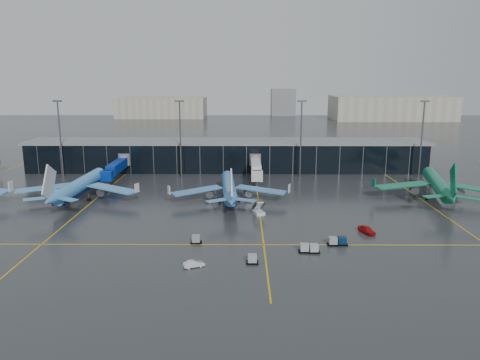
{
  "coord_description": "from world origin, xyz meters",
  "views": [
    {
      "loc": [
        5.75,
        -104.26,
        33.41
      ],
      "look_at": [
        5.0,
        18.0,
        6.0
      ],
      "focal_mm": 35.0,
      "sensor_mm": 36.0,
      "label": 1
    }
  ],
  "objects_px": {
    "airliner_arkefly": "(80,177)",
    "mobile_airstair": "(259,211)",
    "service_van_red": "(367,230)",
    "airliner_aer_lingus": "(438,176)",
    "service_van_white": "(194,264)",
    "airliner_klm_near": "(229,180)",
    "baggage_carts": "(290,246)"
  },
  "relations": [
    {
      "from": "mobile_airstair",
      "to": "service_van_red",
      "type": "bearing_deg",
      "value": -50.37
    },
    {
      "from": "airliner_klm_near",
      "to": "service_van_white",
      "type": "relative_size",
      "value": 9.92
    },
    {
      "from": "service_van_white",
      "to": "airliner_klm_near",
      "type": "bearing_deg",
      "value": -29.03
    },
    {
      "from": "airliner_klm_near",
      "to": "baggage_carts",
      "type": "xyz_separation_m",
      "value": [
        13.12,
        -37.25,
        -5.02
      ]
    },
    {
      "from": "baggage_carts",
      "to": "airliner_klm_near",
      "type": "bearing_deg",
      "value": 109.4
    },
    {
      "from": "mobile_airstair",
      "to": "service_van_red",
      "type": "height_order",
      "value": "mobile_airstair"
    },
    {
      "from": "airliner_klm_near",
      "to": "airliner_arkefly",
      "type": "bearing_deg",
      "value": 175.0
    },
    {
      "from": "baggage_carts",
      "to": "service_van_white",
      "type": "height_order",
      "value": "baggage_carts"
    },
    {
      "from": "service_van_red",
      "to": "airliner_aer_lingus",
      "type": "bearing_deg",
      "value": 25.41
    },
    {
      "from": "baggage_carts",
      "to": "service_van_red",
      "type": "bearing_deg",
      "value": 30.06
    },
    {
      "from": "airliner_arkefly",
      "to": "baggage_carts",
      "type": "xyz_separation_m",
      "value": [
        53.92,
        -38.23,
        -5.5
      ]
    },
    {
      "from": "airliner_aer_lingus",
      "to": "baggage_carts",
      "type": "relative_size",
      "value": 1.31
    },
    {
      "from": "airliner_klm_near",
      "to": "airliner_aer_lingus",
      "type": "relative_size",
      "value": 0.91
    },
    {
      "from": "airliner_arkefly",
      "to": "airliner_klm_near",
      "type": "xyz_separation_m",
      "value": [
        40.8,
        -0.98,
        -0.48
      ]
    },
    {
      "from": "airliner_klm_near",
      "to": "airliner_aer_lingus",
      "type": "bearing_deg",
      "value": -0.97
    },
    {
      "from": "airliner_aer_lingus",
      "to": "mobile_airstair",
      "type": "xyz_separation_m",
      "value": [
        -50.03,
        -15.84,
        -5.58
      ]
    },
    {
      "from": "mobile_airstair",
      "to": "service_van_white",
      "type": "relative_size",
      "value": 0.99
    },
    {
      "from": "baggage_carts",
      "to": "service_van_red",
      "type": "xyz_separation_m",
      "value": [
        17.51,
        10.14,
        0.03
      ]
    },
    {
      "from": "airliner_klm_near",
      "to": "airliner_aer_lingus",
      "type": "height_order",
      "value": "airliner_aer_lingus"
    },
    {
      "from": "airliner_arkefly",
      "to": "baggage_carts",
      "type": "bearing_deg",
      "value": -32.91
    },
    {
      "from": "airliner_arkefly",
      "to": "mobile_airstair",
      "type": "height_order",
      "value": "airliner_arkefly"
    },
    {
      "from": "airliner_arkefly",
      "to": "mobile_airstair",
      "type": "relative_size",
      "value": 10.88
    },
    {
      "from": "service_van_white",
      "to": "baggage_carts",
      "type": "bearing_deg",
      "value": -87.96
    },
    {
      "from": "baggage_carts",
      "to": "service_van_red",
      "type": "height_order",
      "value": "baggage_carts"
    },
    {
      "from": "airliner_arkefly",
      "to": "service_van_white",
      "type": "height_order",
      "value": "airliner_arkefly"
    },
    {
      "from": "airliner_aer_lingus",
      "to": "service_van_white",
      "type": "xyz_separation_m",
      "value": [
        -62.65,
        -48.3,
        -5.73
      ]
    },
    {
      "from": "service_van_red",
      "to": "service_van_white",
      "type": "height_order",
      "value": "service_van_red"
    },
    {
      "from": "service_van_red",
      "to": "mobile_airstair",
      "type": "bearing_deg",
      "value": 126.42
    },
    {
      "from": "airliner_arkefly",
      "to": "service_van_red",
      "type": "distance_m",
      "value": 76.96
    },
    {
      "from": "service_van_red",
      "to": "airliner_klm_near",
      "type": "bearing_deg",
      "value": 116.2
    },
    {
      "from": "airliner_aer_lingus",
      "to": "airliner_klm_near",
      "type": "bearing_deg",
      "value": -164.67
    },
    {
      "from": "baggage_carts",
      "to": "mobile_airstair",
      "type": "xyz_separation_m",
      "value": [
        -5.42,
        24.08,
        0.01
      ]
    }
  ]
}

